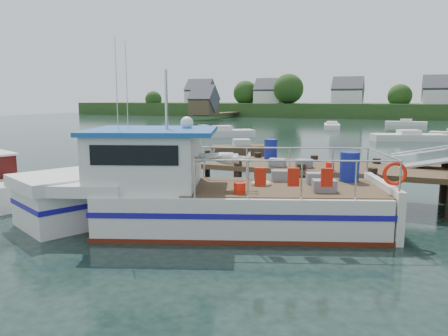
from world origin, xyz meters
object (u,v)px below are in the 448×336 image
at_px(lobster_boat, 194,194).
at_px(dock, 436,148).
at_px(moored_rowboat, 241,150).
at_px(moored_e, 204,130).
at_px(moored_a, 222,133).
at_px(moored_far, 406,123).
at_px(moored_d, 332,126).
at_px(moored_c, 409,137).

bearing_deg(lobster_boat, dock, 16.88).
distance_m(dock, moored_rowboat, 16.16).
distance_m(moored_rowboat, moored_e, 20.50).
height_order(lobster_boat, moored_e, lobster_boat).
distance_m(lobster_boat, moored_rowboat, 17.09).
xyz_separation_m(dock, moored_a, (-18.20, 24.67, -1.80)).
xyz_separation_m(dock, moored_far, (-0.36, 52.55, -1.88)).
bearing_deg(moored_d, moored_c, -37.51).
bearing_deg(moored_c, dock, -98.00).
height_order(moored_rowboat, moored_e, moored_rowboat).
distance_m(lobster_boat, moored_e, 37.17).
distance_m(moored_a, moored_c, 18.04).
relative_size(dock, moored_d, 2.81).
height_order(moored_c, moored_e, moored_c).
xyz_separation_m(dock, moored_d, (-9.59, 42.21, -1.88)).
bearing_deg(moored_c, moored_a, -179.94).
xyz_separation_m(moored_a, moored_e, (-4.00, 4.07, -0.09)).
bearing_deg(moored_c, moored_d, 113.16).
bearing_deg(lobster_boat, moored_d, 73.60).
relative_size(moored_a, moored_d, 1.12).
distance_m(moored_d, moored_e, 18.45).
bearing_deg(moored_far, moored_d, -144.99).
distance_m(dock, moored_c, 27.51).
xyz_separation_m(lobster_boat, moored_far, (6.67, 57.73, -0.68)).
height_order(moored_rowboat, moored_far, moored_rowboat).
height_order(lobster_boat, moored_far, lobster_boat).
height_order(dock, moored_rowboat, dock).
height_order(moored_a, moored_e, moored_a).
bearing_deg(moored_e, lobster_boat, -49.32).
height_order(moored_rowboat, moored_d, moored_rowboat).
xyz_separation_m(moored_d, moored_e, (-12.61, -13.47, -0.00)).
bearing_deg(dock, moored_c, 90.80).
bearing_deg(moored_d, moored_e, -112.58).
height_order(dock, moored_d, dock).
relative_size(moored_rowboat, moored_c, 0.61).
bearing_deg(moored_a, moored_far, 42.75).
bearing_deg(dock, moored_rowboat, 135.05).
relative_size(moored_far, moored_d, 0.97).
distance_m(moored_rowboat, moored_d, 30.92).
relative_size(moored_far, moored_c, 0.82).
height_order(moored_c, moored_d, moored_c).
height_order(dock, moored_far, dock).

